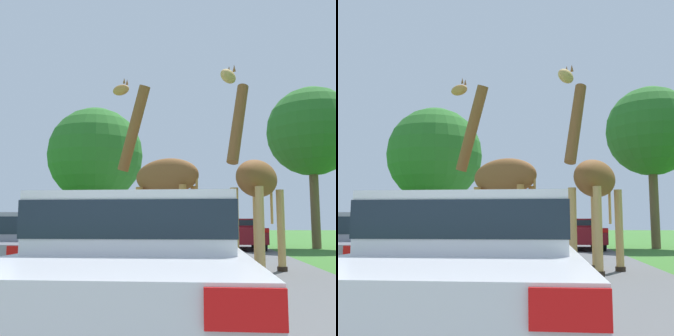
{
  "view_description": "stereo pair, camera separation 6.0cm",
  "coord_description": "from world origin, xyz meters",
  "views": [
    {
      "loc": [
        0.69,
        0.65,
        1.15
      ],
      "look_at": [
        -0.28,
        11.32,
        2.57
      ],
      "focal_mm": 45.0,
      "sensor_mm": 36.0,
      "label": 1
    },
    {
      "loc": [
        0.75,
        0.66,
        1.15
      ],
      "look_at": [
        -0.28,
        11.32,
        2.57
      ],
      "focal_mm": 45.0,
      "sensor_mm": 36.0,
      "label": 2
    }
  ],
  "objects": [
    {
      "name": "car_queue_right",
      "position": [
        2.36,
        20.48,
        0.75
      ],
      "size": [
        1.76,
        4.44,
        1.37
      ],
      "color": "maroon",
      "rests_on": "ground"
    },
    {
      "name": "car_lead_maroon",
      "position": [
        0.11,
        4.7,
        0.74
      ],
      "size": [
        1.75,
        4.76,
        1.39
      ],
      "color": "silver",
      "rests_on": "ground"
    },
    {
      "name": "car_far_ahead",
      "position": [
        -2.34,
        23.74,
        0.69
      ],
      "size": [
        1.8,
        4.46,
        1.27
      ],
      "color": "silver",
      "rests_on": "ground"
    },
    {
      "name": "giraffe_near_road",
      "position": [
        -0.47,
        11.41,
        2.35
      ],
      "size": [
        2.65,
        1.7,
        5.23
      ],
      "rotation": [
        0.0,
        0.0,
        1.08
      ],
      "color": "#B77F3D",
      "rests_on": "ground"
    },
    {
      "name": "tree_centre_back",
      "position": [
        -6.24,
        26.39,
        5.45
      ],
      "size": [
        5.98,
        5.98,
        8.45
      ],
      "color": "brown",
      "rests_on": "ground"
    },
    {
      "name": "tree_right_cluster",
      "position": [
        5.82,
        21.12,
        5.56
      ],
      "size": [
        4.3,
        4.3,
        7.74
      ],
      "color": "brown",
      "rests_on": "ground"
    },
    {
      "name": "road",
      "position": [
        0.0,
        30.0,
        0.0
      ],
      "size": [
        7.19,
        120.0,
        0.0
      ],
      "color": "#5B5B5E",
      "rests_on": "ground"
    },
    {
      "name": "car_queue_left",
      "position": [
        -2.87,
        14.55,
        0.8
      ],
      "size": [
        1.73,
        4.69,
        1.51
      ],
      "color": "#561914",
      "rests_on": "ground"
    },
    {
      "name": "car_verge_right",
      "position": [
        -2.81,
        8.59,
        0.73
      ],
      "size": [
        1.9,
        3.93,
        1.35
      ],
      "color": "gray",
      "rests_on": "ground"
    },
    {
      "name": "giraffe_companion",
      "position": [
        1.88,
        10.87,
        2.13
      ],
      "size": [
        1.74,
        2.41,
        4.73
      ],
      "rotation": [
        0.0,
        0.0,
        2.59
      ],
      "color": "tan",
      "rests_on": "ground"
    }
  ]
}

